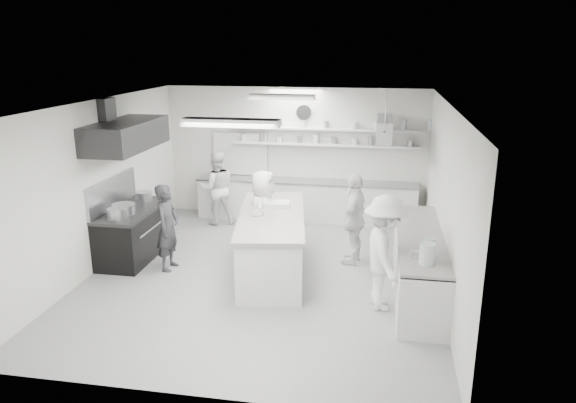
% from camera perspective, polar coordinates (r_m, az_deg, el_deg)
% --- Properties ---
extents(floor, '(6.00, 7.00, 0.02)m').
position_cam_1_polar(floor, '(9.64, -2.61, -7.76)').
color(floor, '#98999C').
rests_on(floor, ground).
extents(ceiling, '(6.00, 7.00, 0.02)m').
position_cam_1_polar(ceiling, '(8.85, -2.87, 10.39)').
color(ceiling, silver).
rests_on(ceiling, wall_back).
extents(wall_back, '(6.00, 0.04, 3.00)m').
position_cam_1_polar(wall_back, '(12.48, 0.77, 5.13)').
color(wall_back, beige).
rests_on(wall_back, floor).
extents(wall_front, '(6.00, 0.04, 3.00)m').
position_cam_1_polar(wall_front, '(5.96, -10.13, -7.93)').
color(wall_front, beige).
rests_on(wall_front, floor).
extents(wall_left, '(0.04, 7.00, 3.00)m').
position_cam_1_polar(wall_left, '(10.20, -19.43, 1.64)').
color(wall_left, beige).
rests_on(wall_left, floor).
extents(wall_right, '(0.04, 7.00, 3.00)m').
position_cam_1_polar(wall_right, '(8.98, 16.29, 0.01)').
color(wall_right, beige).
rests_on(wall_right, floor).
extents(stove, '(0.80, 1.80, 0.90)m').
position_cam_1_polar(stove, '(10.65, -15.98, -3.36)').
color(stove, black).
rests_on(stove, floor).
extents(exhaust_hood, '(0.85, 2.00, 0.50)m').
position_cam_1_polar(exhaust_hood, '(10.19, -16.82, 6.76)').
color(exhaust_hood, '#262628').
rests_on(exhaust_hood, wall_left).
extents(back_counter, '(5.00, 0.60, 0.92)m').
position_cam_1_polar(back_counter, '(12.39, 1.90, 0.10)').
color(back_counter, silver).
rests_on(back_counter, floor).
extents(shelf_lower, '(4.20, 0.26, 0.04)m').
position_cam_1_polar(shelf_lower, '(12.21, 3.94, 6.05)').
color(shelf_lower, silver).
rests_on(shelf_lower, wall_back).
extents(shelf_upper, '(4.20, 0.26, 0.04)m').
position_cam_1_polar(shelf_upper, '(12.16, 3.97, 7.67)').
color(shelf_upper, silver).
rests_on(shelf_upper, wall_back).
extents(pass_through_window, '(1.30, 0.04, 1.00)m').
position_cam_1_polar(pass_through_window, '(12.74, -5.05, 5.07)').
color(pass_through_window, black).
rests_on(pass_through_window, wall_back).
extents(wall_clock, '(0.32, 0.05, 0.32)m').
position_cam_1_polar(wall_clock, '(12.26, 1.70, 9.42)').
color(wall_clock, white).
rests_on(wall_clock, wall_back).
extents(right_counter, '(0.74, 3.30, 0.94)m').
position_cam_1_polar(right_counter, '(9.10, 13.70, -6.47)').
color(right_counter, silver).
rests_on(right_counter, floor).
extents(pot_rack, '(0.30, 1.60, 0.40)m').
position_cam_1_polar(pot_rack, '(11.10, 10.20, 7.67)').
color(pot_rack, '#9A9BA0').
rests_on(pot_rack, ceiling).
extents(light_fixture_front, '(1.30, 0.25, 0.10)m').
position_cam_1_polar(light_fixture_front, '(7.13, -6.07, 8.32)').
color(light_fixture_front, silver).
rests_on(light_fixture_front, ceiling).
extents(light_fixture_rear, '(1.30, 0.25, 0.10)m').
position_cam_1_polar(light_fixture_rear, '(10.61, -0.69, 11.02)').
color(light_fixture_rear, silver).
rests_on(light_fixture_rear, ceiling).
extents(prep_island, '(1.47, 2.91, 1.03)m').
position_cam_1_polar(prep_island, '(9.57, -1.72, -4.55)').
color(prep_island, silver).
rests_on(prep_island, floor).
extents(stove_pot, '(0.41, 0.41, 0.23)m').
position_cam_1_polar(stove_pot, '(10.21, -16.99, -0.90)').
color(stove_pot, '#9A9BA0').
rests_on(stove_pot, stove).
extents(cook_stove, '(0.40, 0.59, 1.58)m').
position_cam_1_polar(cook_stove, '(9.83, -12.63, -2.68)').
color(cook_stove, '#29292D').
rests_on(cook_stove, floor).
extents(cook_back, '(0.99, 0.90, 1.66)m').
position_cam_1_polar(cook_back, '(12.13, -7.56, 1.43)').
color(cook_back, silver).
rests_on(cook_back, floor).
extents(cook_island_left, '(0.59, 0.86, 1.70)m').
position_cam_1_polar(cook_island_left, '(10.10, -2.62, -1.41)').
color(cook_island_left, silver).
rests_on(cook_island_left, floor).
extents(cook_island_right, '(0.64, 1.06, 1.70)m').
position_cam_1_polar(cook_island_right, '(9.93, 7.07, -1.82)').
color(cook_island_right, silver).
rests_on(cook_island_right, floor).
extents(cook_right, '(0.90, 1.27, 1.79)m').
position_cam_1_polar(cook_right, '(8.27, 10.17, -5.40)').
color(cook_right, silver).
rests_on(cook_right, floor).
extents(bowl_island_a, '(0.32, 0.32, 0.06)m').
position_cam_1_polar(bowl_island_a, '(9.39, -3.33, -1.47)').
color(bowl_island_a, '#9A9BA0').
rests_on(bowl_island_a, prep_island).
extents(bowl_island_b, '(0.23, 0.23, 0.05)m').
position_cam_1_polar(bowl_island_b, '(10.13, -1.83, -0.13)').
color(bowl_island_b, silver).
rests_on(bowl_island_b, prep_island).
extents(bowl_right, '(0.33, 0.33, 0.06)m').
position_cam_1_polar(bowl_right, '(8.07, 13.58, -5.59)').
color(bowl_right, silver).
rests_on(bowl_right, right_counter).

